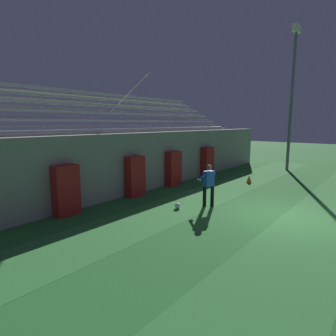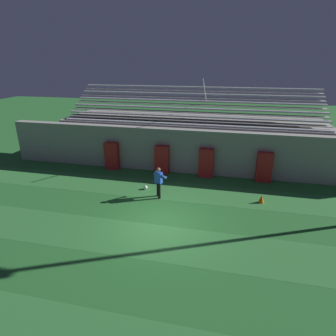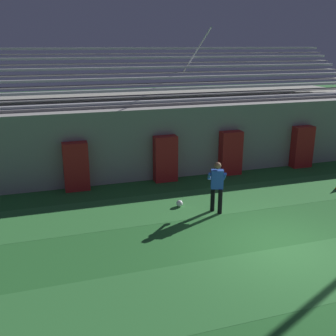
% 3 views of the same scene
% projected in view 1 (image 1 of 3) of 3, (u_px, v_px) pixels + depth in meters
% --- Properties ---
extents(ground_plane, '(80.00, 80.00, 0.00)m').
position_uv_depth(ground_plane, '(281.00, 215.00, 10.04)').
color(ground_plane, '#286B2D').
extents(turf_stripe_mid, '(28.00, 2.37, 0.01)m').
position_uv_depth(turf_stripe_mid, '(320.00, 223.00, 9.26)').
color(turf_stripe_mid, '#337A38').
rests_on(turf_stripe_mid, ground).
extents(turf_stripe_far, '(28.00, 2.37, 0.01)m').
position_uv_depth(turf_stripe_far, '(199.00, 199.00, 12.20)').
color(turf_stripe_far, '#337A38').
rests_on(turf_stripe_far, ground).
extents(back_wall, '(24.00, 0.60, 2.80)m').
position_uv_depth(back_wall, '(147.00, 161.00, 13.85)').
color(back_wall, '#999691').
rests_on(back_wall, ground).
extents(padding_pillar_gate_left, '(0.90, 0.44, 1.80)m').
position_uv_depth(padding_pillar_gate_left, '(135.00, 176.00, 12.52)').
color(padding_pillar_gate_left, '#B21E1E').
rests_on(padding_pillar_gate_left, ground).
extents(padding_pillar_gate_right, '(0.90, 0.44, 1.80)m').
position_uv_depth(padding_pillar_gate_right, '(173.00, 169.00, 14.66)').
color(padding_pillar_gate_right, '#B21E1E').
rests_on(padding_pillar_gate_right, ground).
extents(padding_pillar_far_left, '(0.90, 0.44, 1.80)m').
position_uv_depth(padding_pillar_far_left, '(66.00, 190.00, 9.90)').
color(padding_pillar_far_left, '#B21E1E').
rests_on(padding_pillar_far_left, ground).
extents(padding_pillar_far_right, '(0.90, 0.44, 1.80)m').
position_uv_depth(padding_pillar_far_right, '(207.00, 162.00, 17.28)').
color(padding_pillar_far_right, '#B21E1E').
rests_on(padding_pillar_far_right, ground).
extents(bleacher_stand, '(18.00, 4.75, 5.83)m').
position_uv_depth(bleacher_stand, '(112.00, 155.00, 15.50)').
color(bleacher_stand, '#999691').
rests_on(bleacher_stand, ground).
extents(floodlight_pole, '(0.90, 0.36, 9.56)m').
position_uv_depth(floodlight_pole, '(293.00, 83.00, 18.82)').
color(floodlight_pole, slate).
rests_on(floodlight_pole, ground).
extents(goalkeeper, '(0.70, 0.68, 1.67)m').
position_uv_depth(goalkeeper, '(208.00, 183.00, 10.91)').
color(goalkeeper, black).
rests_on(goalkeeper, ground).
extents(soccer_ball, '(0.22, 0.22, 0.22)m').
position_uv_depth(soccer_ball, '(178.00, 206.00, 10.77)').
color(soccer_ball, white).
rests_on(soccer_ball, ground).
extents(traffic_cone, '(0.30, 0.30, 0.42)m').
position_uv_depth(traffic_cone, '(249.00, 179.00, 15.38)').
color(traffic_cone, orange).
rests_on(traffic_cone, ground).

